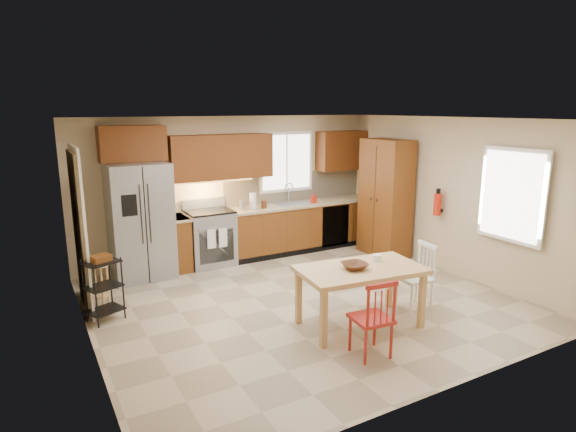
% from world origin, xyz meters
% --- Properties ---
extents(floor, '(5.50, 5.50, 0.00)m').
position_xyz_m(floor, '(0.00, 0.00, 0.00)').
color(floor, tan).
rests_on(floor, ground).
extents(ceiling, '(5.50, 5.00, 0.02)m').
position_xyz_m(ceiling, '(0.00, 0.00, 2.50)').
color(ceiling, silver).
rests_on(ceiling, ground).
extents(wall_back, '(5.50, 0.02, 2.50)m').
position_xyz_m(wall_back, '(0.00, 2.50, 1.25)').
color(wall_back, '#CCB793').
rests_on(wall_back, ground).
extents(wall_front, '(5.50, 0.02, 2.50)m').
position_xyz_m(wall_front, '(0.00, -2.50, 1.25)').
color(wall_front, '#CCB793').
rests_on(wall_front, ground).
extents(wall_left, '(0.02, 5.00, 2.50)m').
position_xyz_m(wall_left, '(-2.75, 0.00, 1.25)').
color(wall_left, '#CCB793').
rests_on(wall_left, ground).
extents(wall_right, '(0.02, 5.00, 2.50)m').
position_xyz_m(wall_right, '(2.75, 0.00, 1.25)').
color(wall_right, '#CCB793').
rests_on(wall_right, ground).
extents(refrigerator, '(0.92, 0.75, 1.82)m').
position_xyz_m(refrigerator, '(-1.70, 2.12, 0.91)').
color(refrigerator, gray).
rests_on(refrigerator, floor).
extents(range_stove, '(0.76, 0.63, 0.92)m').
position_xyz_m(range_stove, '(-0.55, 2.19, 0.46)').
color(range_stove, gray).
rests_on(range_stove, floor).
extents(base_cabinet_narrow, '(0.30, 0.60, 0.90)m').
position_xyz_m(base_cabinet_narrow, '(-1.10, 2.20, 0.45)').
color(base_cabinet_narrow, brown).
rests_on(base_cabinet_narrow, floor).
extents(base_cabinet_run, '(2.92, 0.60, 0.90)m').
position_xyz_m(base_cabinet_run, '(1.29, 2.20, 0.45)').
color(base_cabinet_run, brown).
rests_on(base_cabinet_run, floor).
extents(dishwasher, '(0.60, 0.02, 0.78)m').
position_xyz_m(dishwasher, '(1.85, 1.91, 0.45)').
color(dishwasher, black).
rests_on(dishwasher, floor).
extents(backsplash, '(2.92, 0.03, 0.55)m').
position_xyz_m(backsplash, '(1.29, 2.48, 1.18)').
color(backsplash, beige).
rests_on(backsplash, wall_back).
extents(upper_over_fridge, '(1.00, 0.35, 0.55)m').
position_xyz_m(upper_over_fridge, '(-1.70, 2.33, 2.10)').
color(upper_over_fridge, '#632E10').
rests_on(upper_over_fridge, wall_back).
extents(upper_left_block, '(1.80, 0.35, 0.75)m').
position_xyz_m(upper_left_block, '(-0.25, 2.33, 1.83)').
color(upper_left_block, '#632E10').
rests_on(upper_left_block, wall_back).
extents(upper_right_block, '(1.00, 0.35, 0.75)m').
position_xyz_m(upper_right_block, '(2.25, 2.33, 1.83)').
color(upper_right_block, '#632E10').
rests_on(upper_right_block, wall_back).
extents(window_back, '(1.12, 0.04, 1.12)m').
position_xyz_m(window_back, '(1.10, 2.48, 1.65)').
color(window_back, white).
rests_on(window_back, wall_back).
extents(sink, '(0.62, 0.46, 0.16)m').
position_xyz_m(sink, '(1.10, 2.20, 0.86)').
color(sink, gray).
rests_on(sink, base_cabinet_run).
extents(undercab_glow, '(1.60, 0.30, 0.01)m').
position_xyz_m(undercab_glow, '(-0.55, 2.30, 1.43)').
color(undercab_glow, '#FFBF66').
rests_on(undercab_glow, wall_back).
extents(soap_bottle, '(0.09, 0.09, 0.19)m').
position_xyz_m(soap_bottle, '(1.48, 2.10, 1.00)').
color(soap_bottle, red).
rests_on(soap_bottle, base_cabinet_run).
extents(paper_towel, '(0.12, 0.12, 0.28)m').
position_xyz_m(paper_towel, '(0.25, 2.15, 1.04)').
color(paper_towel, white).
rests_on(paper_towel, base_cabinet_run).
extents(canister_steel, '(0.11, 0.11, 0.18)m').
position_xyz_m(canister_steel, '(0.05, 2.15, 0.99)').
color(canister_steel, gray).
rests_on(canister_steel, base_cabinet_run).
extents(canister_wood, '(0.10, 0.10, 0.14)m').
position_xyz_m(canister_wood, '(0.45, 2.12, 0.97)').
color(canister_wood, '#522A16').
rests_on(canister_wood, base_cabinet_run).
extents(pantry, '(0.50, 0.95, 2.10)m').
position_xyz_m(pantry, '(2.43, 1.20, 1.05)').
color(pantry, brown).
rests_on(pantry, floor).
extents(fire_extinguisher, '(0.12, 0.12, 0.36)m').
position_xyz_m(fire_extinguisher, '(2.63, 0.15, 1.10)').
color(fire_extinguisher, red).
rests_on(fire_extinguisher, wall_right).
extents(window_right, '(0.04, 1.02, 1.32)m').
position_xyz_m(window_right, '(2.68, -1.15, 1.45)').
color(window_right, white).
rests_on(window_right, wall_right).
extents(doorway, '(0.04, 0.95, 2.10)m').
position_xyz_m(doorway, '(-2.67, 1.30, 1.05)').
color(doorway, '#8C7A59').
rests_on(doorway, wall_left).
extents(dining_table, '(1.59, 1.01, 0.73)m').
position_xyz_m(dining_table, '(0.23, -0.96, 0.37)').
color(dining_table, tan).
rests_on(dining_table, floor).
extents(chair_red, '(0.46, 0.46, 0.88)m').
position_xyz_m(chair_red, '(-0.12, -1.61, 0.44)').
color(chair_red, maroon).
rests_on(chair_red, floor).
extents(chair_white, '(0.46, 0.46, 0.88)m').
position_xyz_m(chair_white, '(1.18, -0.91, 0.44)').
color(chair_white, white).
rests_on(chair_white, floor).
extents(table_bowl, '(0.34, 0.34, 0.07)m').
position_xyz_m(table_bowl, '(0.13, -0.96, 0.74)').
color(table_bowl, '#522A16').
rests_on(table_bowl, dining_table).
extents(table_jar, '(0.12, 0.12, 0.12)m').
position_xyz_m(table_jar, '(0.56, -0.86, 0.77)').
color(table_jar, white).
rests_on(table_jar, dining_table).
extents(bar_stool, '(0.32, 0.32, 0.63)m').
position_xyz_m(bar_stool, '(-2.50, 1.17, 0.32)').
color(bar_stool, tan).
rests_on(bar_stool, floor).
extents(utility_cart, '(0.50, 0.45, 0.82)m').
position_xyz_m(utility_cart, '(-2.50, 0.73, 0.41)').
color(utility_cart, black).
rests_on(utility_cart, floor).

